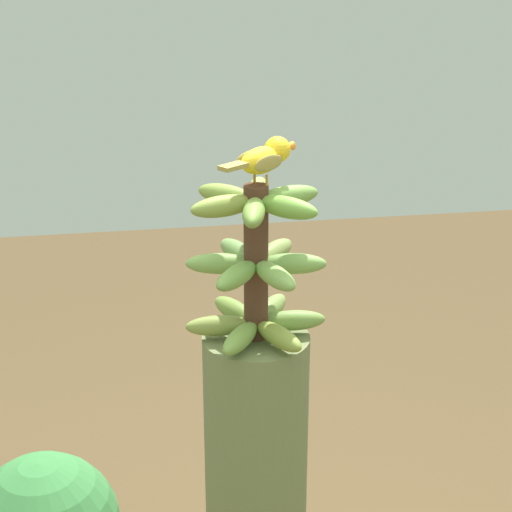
{
  "coord_description": "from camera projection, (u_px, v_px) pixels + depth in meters",
  "views": [
    {
      "loc": [
        1.56,
        -0.26,
        1.97
      ],
      "look_at": [
        0.0,
        0.0,
        1.35
      ],
      "focal_mm": 64.08,
      "sensor_mm": 36.0,
      "label": 1
    }
  ],
  "objects": [
    {
      "name": "banana_bunch",
      "position": [
        256.0,
        263.0,
        1.7
      ],
      "size": [
        0.26,
        0.27,
        0.3
      ],
      "color": "#4C2D1E",
      "rests_on": "banana_tree"
    },
    {
      "name": "perched_bird",
      "position": [
        266.0,
        157.0,
        1.65
      ],
      "size": [
        0.12,
        0.16,
        0.08
      ],
      "color": "#C68933",
      "rests_on": "banana_bunch"
    }
  ]
}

